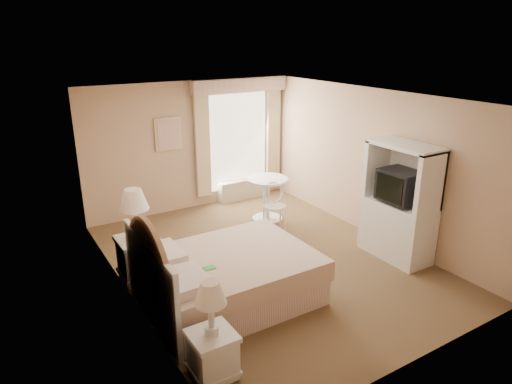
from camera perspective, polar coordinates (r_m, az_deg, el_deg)
room at (r=6.66m, az=1.46°, el=1.00°), size 4.21×5.51×2.51m
window at (r=9.35m, az=-2.05°, el=6.94°), size 2.05×0.22×2.51m
framed_art at (r=8.73m, az=-10.90°, el=7.13°), size 0.52×0.04×0.62m
bed at (r=5.99m, az=-4.30°, el=-10.62°), size 2.14×1.68×1.48m
nightstand_near at (r=4.82m, az=-5.50°, el=-18.26°), size 0.45×0.45×1.08m
nightstand_far at (r=6.64m, az=-14.54°, el=-6.65°), size 0.55×0.55×1.34m
round_table at (r=8.46m, az=1.45°, el=-0.02°), size 0.77×0.77×0.81m
cafe_chair at (r=8.13m, az=2.25°, el=-1.26°), size 0.51×0.51×0.84m
armoire at (r=7.32m, az=17.42°, el=-2.31°), size 0.55×1.09×1.82m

